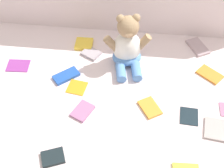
# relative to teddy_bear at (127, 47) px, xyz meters

# --- Properties ---
(ground_plane) EXTENTS (3.20, 3.20, 0.00)m
(ground_plane) POSITION_rel_teddy_bear_xyz_m (-0.07, -0.15, -0.11)
(ground_plane) COLOR silver
(teddy_bear) EXTENTS (0.25, 0.24, 0.30)m
(teddy_bear) POSITION_rel_teddy_bear_xyz_m (0.00, 0.00, 0.00)
(teddy_bear) COLOR white
(teddy_bear) RESTS_ON ground_plane
(book_case_0) EXTENTS (0.14, 0.16, 0.01)m
(book_case_0) POSITION_rel_teddy_bear_xyz_m (0.39, 0.15, -0.10)
(book_case_0) COLOR #A79096
(book_case_0) RESTS_ON ground_plane
(book_case_1) EXTENTS (0.11, 0.13, 0.01)m
(book_case_1) POSITION_rel_teddy_bear_xyz_m (-0.18, -0.35, -0.11)
(book_case_1) COLOR #A36490
(book_case_1) RESTS_ON ground_plane
(book_case_2) EXTENTS (0.12, 0.10, 0.01)m
(book_case_2) POSITION_rel_teddy_bear_xyz_m (-0.58, -0.09, -0.11)
(book_case_2) COLOR #8D368C
(book_case_2) RESTS_ON ground_plane
(book_case_3) EXTENTS (0.15, 0.14, 0.01)m
(book_case_3) POSITION_rel_teddy_bear_xyz_m (0.44, -0.05, -0.11)
(book_case_3) COLOR orange
(book_case_3) RESTS_ON ground_plane
(book_case_4) EXTENTS (0.10, 0.10, 0.02)m
(book_case_4) POSITION_rel_teddy_bear_xyz_m (-0.25, 0.11, -0.10)
(book_case_4) COLOR yellow
(book_case_4) RESTS_ON ground_plane
(book_case_5) EXTENTS (0.11, 0.13, 0.01)m
(book_case_5) POSITION_rel_teddy_bear_xyz_m (0.43, -0.39, -0.11)
(book_case_5) COLOR #A19691
(book_case_5) RESTS_ON ground_plane
(book_case_7) EXTENTS (0.14, 0.14, 0.02)m
(book_case_7) POSITION_rel_teddy_bear_xyz_m (-0.30, -0.14, -0.10)
(book_case_7) COLOR #204DAA
(book_case_7) RESTS_ON ground_plane
(book_case_8) EXTENTS (0.12, 0.14, 0.01)m
(book_case_8) POSITION_rel_teddy_bear_xyz_m (0.13, -0.30, -0.11)
(book_case_8) COLOR orange
(book_case_8) RESTS_ON ground_plane
(book_case_9) EXTENTS (0.12, 0.11, 0.02)m
(book_case_9) POSITION_rel_teddy_bear_xyz_m (-0.20, 0.04, -0.10)
(book_case_9) COLOR #9E949C
(book_case_9) RESTS_ON ground_plane
(book_case_10) EXTENTS (0.10, 0.10, 0.01)m
(book_case_10) POSITION_rel_teddy_bear_xyz_m (-0.24, -0.21, -0.11)
(book_case_10) COLOR orange
(book_case_10) RESTS_ON ground_plane
(book_case_11) EXTENTS (0.12, 0.10, 0.02)m
(book_case_11) POSITION_rel_teddy_bear_xyz_m (-0.26, -0.60, -0.10)
(book_case_11) COLOR black
(book_case_11) RESTS_ON ground_plane
(book_case_12) EXTENTS (0.09, 0.10, 0.01)m
(book_case_12) POSITION_rel_teddy_bear_xyz_m (0.32, -0.33, -0.11)
(book_case_12) COLOR black
(book_case_12) RESTS_ON ground_plane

